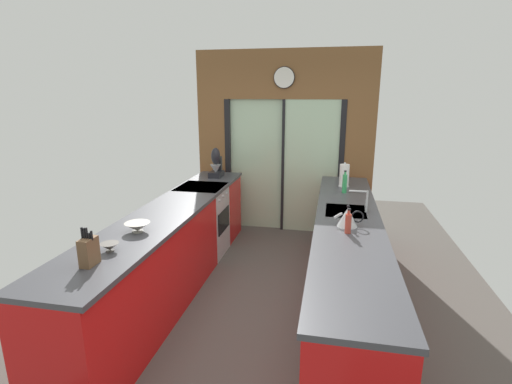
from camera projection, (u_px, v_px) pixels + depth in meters
ground_plane at (261, 283)px, 4.32m from camera, size 5.04×7.60×0.02m
back_wall_unit at (284, 132)px, 5.64m from camera, size 2.64×0.12×2.70m
left_counter_run at (166, 254)px, 3.94m from camera, size 0.62×3.80×0.92m
right_counter_run at (346, 262)px, 3.75m from camera, size 0.62×3.80×0.92m
sink_faucet at (363, 197)px, 3.80m from camera, size 0.19×0.02×0.22m
oven_range at (202, 221)px, 5.00m from camera, size 0.60×0.60×0.92m
mixing_bowl_near at (110, 247)px, 2.87m from camera, size 0.14×0.14×0.06m
mixing_bowl_far at (137, 227)px, 3.27m from camera, size 0.22×0.22×0.08m
knife_block at (89, 251)px, 2.62m from camera, size 0.09×0.14×0.28m
stand_mixer at (216, 166)px, 5.41m from camera, size 0.17×0.27×0.42m
kettle at (348, 217)px, 3.40m from camera, size 0.26×0.18×0.20m
soap_bottle_near at (348, 223)px, 3.23m from camera, size 0.05×0.05×0.22m
soap_bottle_far at (345, 183)px, 4.54m from camera, size 0.06×0.06×0.27m
paper_towel_roll at (344, 176)px, 4.84m from camera, size 0.14×0.14×0.32m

